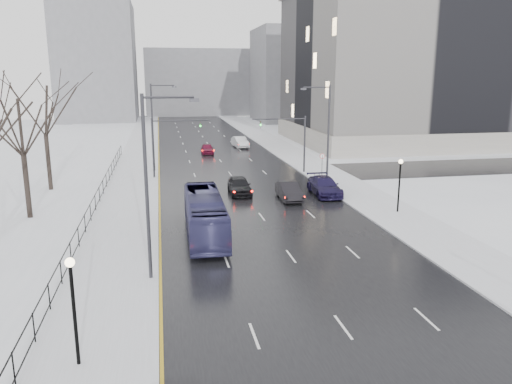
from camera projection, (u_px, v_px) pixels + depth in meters
road at (219, 158)px, 66.96m from camera, size 16.00×150.00×0.04m
cross_road at (231, 176)px, 55.49m from camera, size 130.00×10.00×0.04m
sidewalk_left at (139, 160)px, 65.02m from camera, size 5.00×150.00×0.16m
sidewalk_right at (294, 156)px, 68.88m from camera, size 5.00×150.00×0.16m
park_strip at (62, 163)px, 63.27m from camera, size 14.00×150.00×0.12m
tree_park_d at (30, 219)px, 38.83m from camera, size 8.75×8.75×12.50m
tree_park_e at (51, 191)px, 48.32m from camera, size 9.45×9.45×13.50m
iron_fence at (87, 218)px, 35.68m from camera, size 0.06×70.00×1.30m
streetlight_r_mid at (326, 131)px, 48.06m from camera, size 2.95×0.25×10.00m
streetlight_l_near at (151, 179)px, 25.94m from camera, size 2.95×0.25×10.00m
streetlight_l_far at (154, 123)px, 56.53m from camera, size 2.95×0.25×10.00m
lamppost_l at (73, 296)px, 18.37m from camera, size 0.36×0.36×4.28m
lamppost_r_mid at (400, 178)px, 39.63m from camera, size 0.36×0.36×4.28m
mast_signal_right at (295, 137)px, 55.90m from camera, size 6.10×0.33×6.50m
mast_signal_left at (163, 141)px, 53.21m from camera, size 6.10×0.33×6.50m
no_uturn_sign at (322, 159)px, 52.83m from camera, size 0.60×0.06×2.70m
civic_building at (420, 74)px, 82.33m from camera, size 41.00×31.00×24.80m
bldg_far_right at (305, 75)px, 122.21m from camera, size 24.00×20.00×22.00m
bldg_far_left at (97, 63)px, 121.89m from camera, size 18.00×22.00×28.00m
bldg_far_center at (199, 82)px, 142.15m from camera, size 30.00×18.00×18.00m
bus at (205, 215)px, 34.30m from camera, size 2.71×10.65×2.95m
sedan_center_near at (239, 185)px, 46.59m from camera, size 2.01×4.85×1.64m
sedan_right_near at (289, 191)px, 44.48m from camera, size 1.79×4.80×1.57m
sedan_right_far at (324, 186)px, 46.26m from camera, size 2.53×5.80×1.66m
sedan_center_far at (207, 149)px, 70.83m from camera, size 1.84×4.26×1.43m
sedan_right_distant at (240, 142)px, 76.98m from camera, size 2.24×5.16×1.65m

